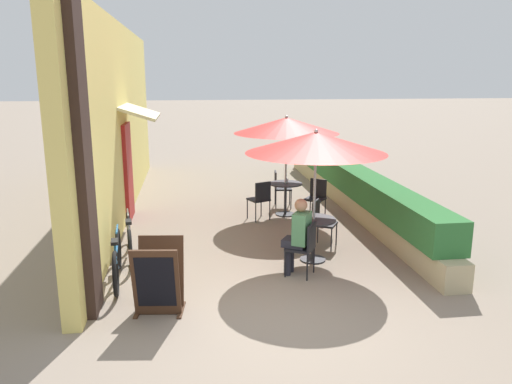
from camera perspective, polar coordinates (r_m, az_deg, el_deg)
name	(u,v)px	position (r m, az deg, el deg)	size (l,w,h in m)	color
ground_plane	(276,320)	(6.69, 2.29, -14.44)	(120.00, 120.00, 0.00)	gray
cafe_facade_wall	(121,122)	(11.58, -15.18, 7.70)	(0.98, 11.46, 4.20)	#E0CC6B
planter_hedge	(348,183)	(12.35, 10.43, 0.97)	(0.60, 10.46, 1.01)	tan
patio_table_near	(313,231)	(8.56, 6.59, -4.41)	(0.75, 0.75, 0.74)	#28282D
patio_umbrella_near	(316,143)	(8.23, 6.86, 5.63)	(2.33, 2.33, 2.26)	#B7B7BC
cafe_chair_near_left	(305,245)	(7.89, 5.60, -6.01)	(0.55, 0.55, 0.87)	black
seated_patron_near_left	(298,233)	(7.87, 4.85, -4.74)	(0.51, 0.48, 1.25)	#23232D
cafe_chair_near_right	(321,220)	(9.24, 7.42, -3.18)	(0.55, 0.55, 0.87)	black
patio_table_mid	(285,192)	(11.30, 3.39, -0.02)	(0.75, 0.75, 0.74)	#28282D
patio_umbrella_mid	(286,125)	(11.05, 3.49, 7.61)	(2.33, 2.33, 2.26)	#B7B7BC
cafe_chair_mid_left	(260,197)	(10.85, 0.50, -0.60)	(0.53, 0.53, 0.87)	black
cafe_chair_mid_right	(316,195)	(11.09, 6.91, -0.40)	(0.56, 0.56, 0.87)	black
cafe_chair_mid_back	(280,186)	(11.99, 2.75, 0.71)	(0.44, 0.44, 0.87)	black
coffee_cup_mid	(287,181)	(11.31, 3.54, 1.31)	(0.07, 0.07, 0.09)	white
bicycle_leaning	(117,260)	(8.00, -15.60, -7.44)	(0.23, 1.76, 0.76)	black
bicycle_second	(129,238)	(8.98, -14.27, -5.12)	(0.29, 1.75, 0.75)	black
menu_board	(159,277)	(6.85, -11.07, -9.57)	(0.69, 0.70, 0.98)	#422819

